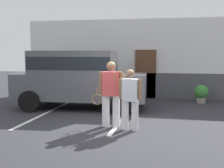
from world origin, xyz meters
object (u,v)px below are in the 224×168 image
object	(u,v)px
parked_suv	(78,76)
tennis_player_man	(111,93)
potted_plant_by_porch	(201,93)
tennis_player_woman	(130,98)

from	to	relation	value
parked_suv	tennis_player_man	xyz separation A→B (m)	(1.70, -2.37, -0.24)
potted_plant_by_porch	tennis_player_man	bearing A→B (deg)	-121.93
tennis_player_man	tennis_player_woman	bearing A→B (deg)	153.44
parked_suv	potted_plant_by_porch	distance (m)	4.90
tennis_player_man	parked_suv	bearing A→B (deg)	-56.59
tennis_player_man	potted_plant_by_porch	bearing A→B (deg)	-124.11
potted_plant_by_porch	tennis_player_woman	bearing A→B (deg)	-115.15
tennis_player_man	tennis_player_woman	xyz separation A→B (m)	(0.55, -0.25, -0.08)
parked_suv	tennis_player_woman	world-z (taller)	parked_suv
parked_suv	tennis_player_woman	bearing A→B (deg)	-53.02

